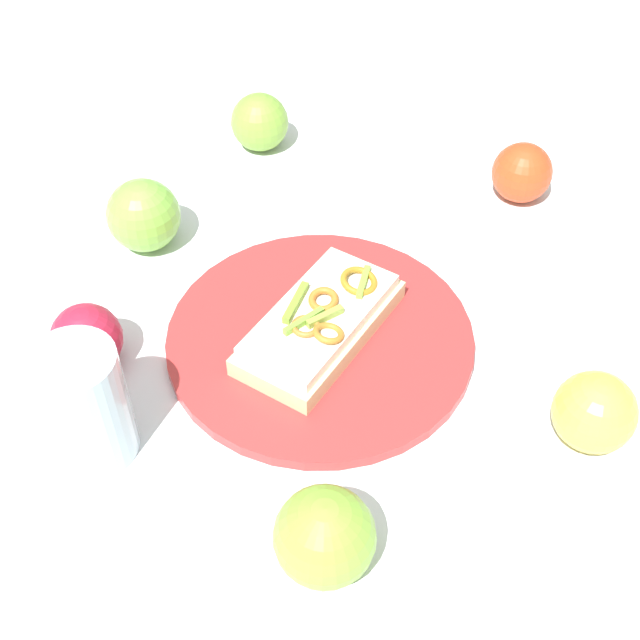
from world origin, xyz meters
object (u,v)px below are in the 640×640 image
(apple_1, at_px, (260,122))
(apple_4, at_px, (325,537))
(plate, at_px, (320,338))
(apple_2, at_px, (594,412))
(drinking_glass, at_px, (85,405))
(apple_0, at_px, (87,339))
(apple_3, at_px, (522,173))
(apple_5, at_px, (144,215))
(sandwich, at_px, (321,322))

(apple_1, relative_size, apple_4, 0.91)
(plate, distance_m, apple_1, 0.35)
(apple_2, bearing_deg, apple_4, -136.38)
(apple_2, xyz_separation_m, drinking_glass, (-0.42, -0.13, 0.02))
(apple_0, relative_size, apple_3, 0.97)
(apple_5, bearing_deg, plate, -21.96)
(apple_0, bearing_deg, drinking_glass, -60.83)
(apple_2, bearing_deg, apple_5, 164.48)
(apple_1, height_order, apple_4, apple_4)
(sandwich, relative_size, drinking_glass, 1.70)
(apple_3, bearing_deg, apple_1, 177.58)
(plate, xyz_separation_m, apple_5, (-0.23, 0.09, 0.03))
(apple_3, bearing_deg, apple_2, -73.35)
(apple_1, bearing_deg, apple_5, -105.30)
(sandwich, bearing_deg, drinking_glass, -25.00)
(apple_5, bearing_deg, sandwich, -21.81)
(sandwich, distance_m, apple_4, 0.24)
(plate, xyz_separation_m, drinking_glass, (-0.16, -0.18, 0.05))
(plate, bearing_deg, apple_0, -157.08)
(apple_3, bearing_deg, apple_0, -133.87)
(apple_0, height_order, apple_4, apple_4)
(apple_3, bearing_deg, apple_5, -152.51)
(apple_0, distance_m, drinking_glass, 0.11)
(apple_1, bearing_deg, apple_2, -39.27)
(apple_5, bearing_deg, apple_3, 27.49)
(apple_4, bearing_deg, plate, 107.08)
(apple_3, bearing_deg, sandwich, -118.63)
(apple_1, height_order, apple_3, apple_1)
(apple_0, distance_m, apple_4, 0.31)
(apple_2, distance_m, apple_5, 0.51)
(plate, xyz_separation_m, apple_0, (-0.21, -0.09, 0.03))
(apple_0, bearing_deg, apple_3, 46.13)
(apple_1, bearing_deg, apple_3, -2.42)
(apple_1, relative_size, apple_3, 1.03)
(apple_0, relative_size, apple_4, 0.85)
(apple_2, bearing_deg, sandwich, 170.32)
(plate, relative_size, apple_5, 3.76)
(apple_0, height_order, apple_5, apple_5)
(sandwich, relative_size, apple_0, 2.95)
(sandwich, height_order, apple_4, apple_4)
(apple_1, relative_size, apple_5, 0.90)
(apple_0, xyz_separation_m, apple_5, (-0.02, 0.18, 0.01))
(apple_2, height_order, apple_4, apple_4)
(drinking_glass, bearing_deg, apple_5, 105.09)
(plate, xyz_separation_m, apple_4, (0.07, -0.23, 0.03))
(plate, bearing_deg, apple_2, -9.56)
(apple_5, relative_size, drinking_glass, 0.68)
(sandwich, bearing_deg, apple_2, 96.78)
(plate, height_order, apple_1, apple_1)
(apple_1, bearing_deg, drinking_glass, -88.44)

